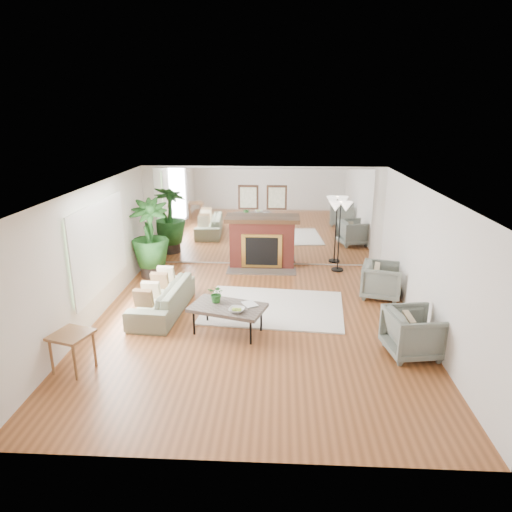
# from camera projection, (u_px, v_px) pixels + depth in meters

# --- Properties ---
(ground) EXTENTS (7.00, 7.00, 0.00)m
(ground) POSITION_uv_depth(u_px,v_px,m) (255.00, 324.00, 8.46)
(ground) COLOR brown
(ground) RESTS_ON ground
(wall_left) EXTENTS (0.02, 7.00, 2.50)m
(wall_left) POSITION_uv_depth(u_px,v_px,m) (90.00, 257.00, 8.23)
(wall_left) COLOR silver
(wall_left) RESTS_ON ground
(wall_right) EXTENTS (0.02, 7.00, 2.50)m
(wall_right) POSITION_uv_depth(u_px,v_px,m) (426.00, 263.00, 7.93)
(wall_right) COLOR silver
(wall_right) RESTS_ON ground
(wall_back) EXTENTS (6.00, 0.02, 2.50)m
(wall_back) POSITION_uv_depth(u_px,v_px,m) (263.00, 217.00, 11.41)
(wall_back) COLOR silver
(wall_back) RESTS_ON ground
(mirror_panel) EXTENTS (5.40, 0.04, 2.40)m
(mirror_panel) POSITION_uv_depth(u_px,v_px,m) (263.00, 217.00, 11.39)
(mirror_panel) COLOR silver
(mirror_panel) RESTS_ON wall_back
(window_panel) EXTENTS (0.04, 2.40, 1.50)m
(window_panel) POSITION_uv_depth(u_px,v_px,m) (99.00, 246.00, 8.58)
(window_panel) COLOR #B2E09E
(window_panel) RESTS_ON wall_left
(fireplace) EXTENTS (1.85, 0.83, 2.05)m
(fireplace) POSITION_uv_depth(u_px,v_px,m) (262.00, 242.00, 11.36)
(fireplace) COLOR maroon
(fireplace) RESTS_ON ground
(area_rug) EXTENTS (2.90, 2.19, 0.03)m
(area_rug) POSITION_uv_depth(u_px,v_px,m) (273.00, 307.00, 9.14)
(area_rug) COLOR white
(area_rug) RESTS_ON ground
(coffee_table) EXTENTS (1.44, 1.09, 0.51)m
(coffee_table) POSITION_uv_depth(u_px,v_px,m) (228.00, 308.00, 7.99)
(coffee_table) COLOR #584E45
(coffee_table) RESTS_ON ground
(sofa) EXTENTS (0.93, 2.06, 0.59)m
(sofa) POSITION_uv_depth(u_px,v_px,m) (162.00, 298.00, 8.87)
(sofa) COLOR gray
(sofa) RESTS_ON ground
(armchair_back) EXTENTS (0.99, 0.98, 0.74)m
(armchair_back) POSITION_uv_depth(u_px,v_px,m) (382.00, 281.00, 9.59)
(armchair_back) COLOR slate
(armchair_back) RESTS_ON ground
(armchair_front) EXTENTS (0.96, 0.94, 0.76)m
(armchair_front) POSITION_uv_depth(u_px,v_px,m) (414.00, 333.00, 7.29)
(armchair_front) COLOR slate
(armchair_front) RESTS_ON ground
(side_table) EXTENTS (0.67, 0.67, 0.61)m
(side_table) POSITION_uv_depth(u_px,v_px,m) (71.00, 339.00, 6.80)
(side_table) COLOR brown
(side_table) RESTS_ON ground
(potted_ficus) EXTENTS (1.02, 1.02, 1.85)m
(potted_ficus) POSITION_uv_depth(u_px,v_px,m) (150.00, 236.00, 10.64)
(potted_ficus) COLOR black
(potted_ficus) RESTS_ON ground
(floor_lamp) EXTENTS (0.56, 0.31, 1.73)m
(floor_lamp) POSITION_uv_depth(u_px,v_px,m) (340.00, 212.00, 10.87)
(floor_lamp) COLOR black
(floor_lamp) RESTS_ON ground
(tabletop_plant) EXTENTS (0.36, 0.34, 0.33)m
(tabletop_plant) POSITION_uv_depth(u_px,v_px,m) (217.00, 294.00, 8.09)
(tabletop_plant) COLOR #2A6425
(tabletop_plant) RESTS_ON coffee_table
(fruit_bowl) EXTENTS (0.31, 0.31, 0.07)m
(fruit_bowl) POSITION_uv_depth(u_px,v_px,m) (237.00, 310.00, 7.74)
(fruit_bowl) COLOR brown
(fruit_bowl) RESTS_ON coffee_table
(book) EXTENTS (0.33, 0.36, 0.02)m
(book) POSITION_uv_depth(u_px,v_px,m) (244.00, 305.00, 7.98)
(book) COLOR brown
(book) RESTS_ON coffee_table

